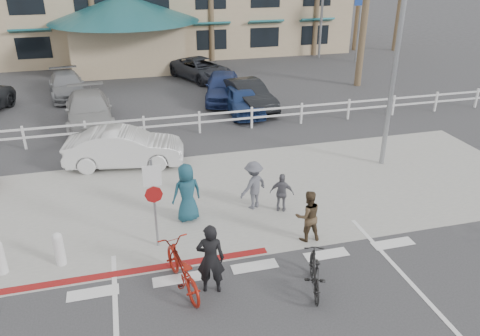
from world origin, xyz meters
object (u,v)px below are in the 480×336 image
object	(u,v)px
sign_post	(154,199)
bike_red	(182,269)
car_white_sedan	(125,148)
bike_black	(315,272)

from	to	relation	value
sign_post	bike_red	size ratio (longest dim) A/B	1.37
sign_post	bike_red	xyz separation A→B (m)	(0.39, -1.93, -0.89)
sign_post	bike_red	distance (m)	2.16
bike_red	car_white_sedan	world-z (taller)	car_white_sedan
sign_post	bike_black	xyz separation A→B (m)	(3.42, -2.80, -0.95)
sign_post	bike_black	size ratio (longest dim) A/B	1.73
bike_red	bike_black	world-z (taller)	bike_red
bike_red	sign_post	bearing A→B (deg)	-90.33
bike_black	car_white_sedan	size ratio (longest dim) A/B	0.39
sign_post	car_white_sedan	bearing A→B (deg)	96.15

